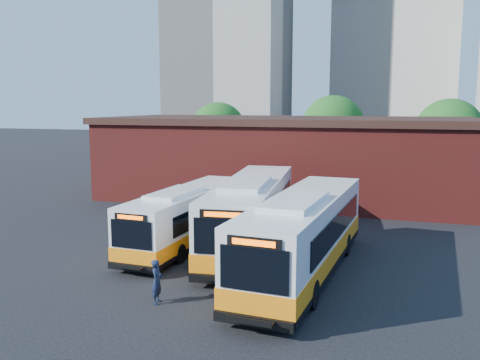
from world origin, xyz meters
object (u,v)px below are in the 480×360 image
(bus_mideast, at_px, (252,215))
(bus_midwest, at_px, (187,218))
(bus_east, at_px, (304,237))
(transit_worker, at_px, (157,282))

(bus_mideast, bearing_deg, bus_midwest, -176.45)
(bus_mideast, xyz_separation_m, bus_east, (3.38, -3.48, -0.03))
(bus_east, bearing_deg, bus_midwest, 160.84)
(bus_mideast, distance_m, bus_east, 4.85)
(bus_east, height_order, transit_worker, bus_east)
(bus_mideast, height_order, transit_worker, bus_mideast)
(transit_worker, bearing_deg, bus_east, -51.56)
(bus_midwest, xyz_separation_m, bus_east, (6.78, -2.92, 0.25))
(bus_midwest, bearing_deg, bus_east, -20.51)
(transit_worker, bearing_deg, bus_midwest, 6.88)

